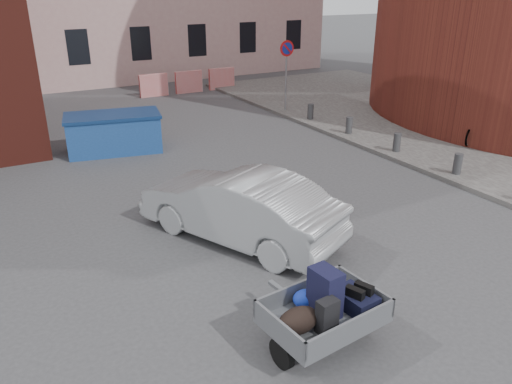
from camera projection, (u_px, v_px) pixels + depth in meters
ground at (291, 254)px, 9.47m from camera, size 120.00×120.00×0.00m
sidewalk at (469, 130)px, 17.22m from camera, size 9.00×24.00×0.12m
no_parking_sign at (287, 61)px, 19.03m from camera, size 0.60×0.09×2.65m
bollards at (397, 142)px, 14.78m from camera, size 0.22×9.02×0.55m
barriers at (189, 82)px, 23.21m from camera, size 4.70×0.18×1.00m
trailer at (323, 310)px, 6.84m from camera, size 1.69×1.87×1.20m
dumpster at (114, 133)px, 15.04m from camera, size 3.00×1.97×1.16m
silver_car at (239, 206)px, 9.82m from camera, size 3.12×4.48×1.40m
bicycle at (475, 128)px, 15.55m from camera, size 1.82×1.17×0.90m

